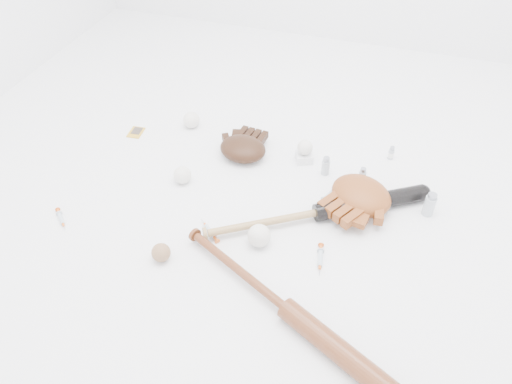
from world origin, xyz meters
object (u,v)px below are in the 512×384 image
(bat_dark, at_px, (318,212))
(glove_dark, at_px, (243,148))
(pedestal, at_px, (304,157))
(bat_wood, at_px, (287,309))

(bat_dark, bearing_deg, glove_dark, 112.58)
(bat_dark, relative_size, pedestal, 13.26)
(bat_dark, distance_m, bat_wood, 0.45)
(glove_dark, bearing_deg, bat_wood, -55.92)
(pedestal, bearing_deg, bat_dark, -67.99)
(bat_wood, xyz_separation_m, glove_dark, (-0.40, 0.72, 0.01))
(bat_dark, bearing_deg, bat_wood, -121.98)
(glove_dark, height_order, pedestal, glove_dark)
(bat_dark, relative_size, bat_wood, 0.96)
(bat_dark, distance_m, pedestal, 0.35)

